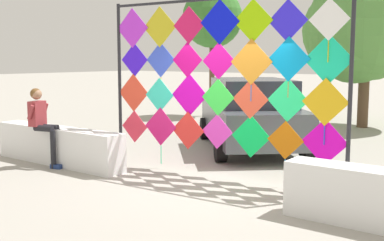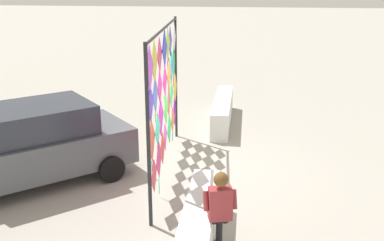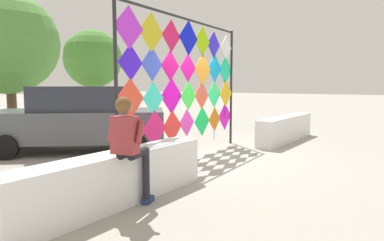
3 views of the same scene
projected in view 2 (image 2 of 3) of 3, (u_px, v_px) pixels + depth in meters
The scene contains 6 objects.
ground at pixel (196, 168), 10.82m from camera, with size 120.00×120.00×0.00m, color #9E998E.
plaza_ledge_left at pixel (197, 237), 7.25m from camera, with size 3.58×0.50×0.79m, color white.
plaza_ledge_right at pixel (223, 111), 14.05m from camera, with size 3.58×0.50×0.79m, color white.
kite_display_rack at pixel (165, 89), 10.10m from camera, with size 4.96×0.35×3.39m.
seated_vendor at pixel (218, 207), 7.01m from camera, with size 0.77×0.56×1.64m.
parked_car at pixel (28, 145), 9.85m from camera, with size 4.44×4.65×1.75m.
Camera 2 is at (-9.89, -1.11, 4.40)m, focal length 42.14 mm.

